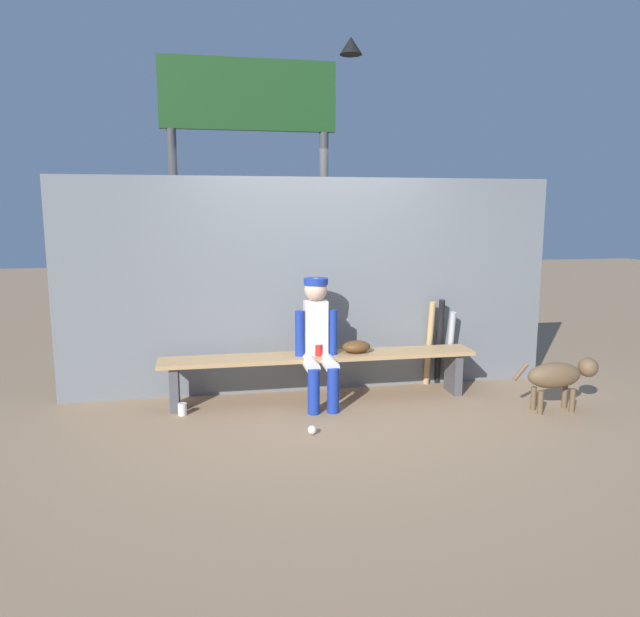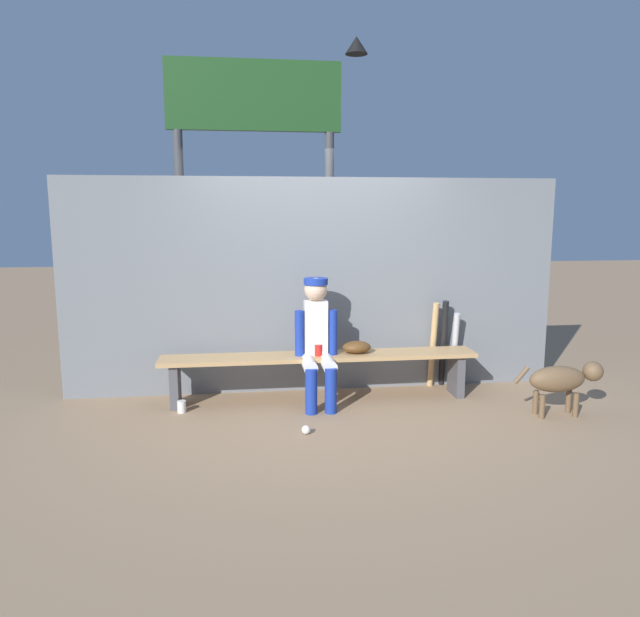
{
  "view_description": "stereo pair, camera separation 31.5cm",
  "coord_description": "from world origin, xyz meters",
  "px_view_note": "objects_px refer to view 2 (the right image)",
  "views": [
    {
      "loc": [
        -1.04,
        -5.49,
        1.83
      ],
      "look_at": [
        0.0,
        0.0,
        0.91
      ],
      "focal_mm": 33.31,
      "sensor_mm": 36.0,
      "label": 1
    },
    {
      "loc": [
        -0.73,
        -5.54,
        1.83
      ],
      "look_at": [
        0.0,
        0.0,
        0.91
      ],
      "focal_mm": 33.31,
      "sensor_mm": 36.0,
      "label": 2
    }
  ],
  "objects_px": {
    "dugout_bench": "(320,363)",
    "baseball_glove": "(357,347)",
    "bat_aluminum_silver": "(454,350)",
    "cup_on_bench": "(318,350)",
    "baseball": "(306,430)",
    "cup_on_ground": "(182,407)",
    "bat_wood_tan": "(433,345)",
    "dog": "(563,379)",
    "bat_aluminum_black": "(443,344)",
    "player_seated": "(317,337)",
    "scoreboard": "(261,144)"
  },
  "relations": [
    {
      "from": "player_seated",
      "to": "bat_aluminum_black",
      "type": "xyz_separation_m",
      "value": [
        1.38,
        0.39,
        -0.19
      ]
    },
    {
      "from": "dugout_bench",
      "to": "baseball",
      "type": "height_order",
      "value": "dugout_bench"
    },
    {
      "from": "baseball_glove",
      "to": "bat_wood_tan",
      "type": "distance_m",
      "value": 0.9
    },
    {
      "from": "dugout_bench",
      "to": "bat_wood_tan",
      "type": "xyz_separation_m",
      "value": [
        1.22,
        0.27,
        0.08
      ]
    },
    {
      "from": "player_seated",
      "to": "bat_aluminum_black",
      "type": "relative_size",
      "value": 1.3
    },
    {
      "from": "bat_aluminum_black",
      "to": "bat_aluminum_silver",
      "type": "height_order",
      "value": "bat_aluminum_black"
    },
    {
      "from": "bat_aluminum_silver",
      "to": "baseball",
      "type": "relative_size",
      "value": 10.83
    },
    {
      "from": "bat_aluminum_silver",
      "to": "dugout_bench",
      "type": "bearing_deg",
      "value": -170.15
    },
    {
      "from": "cup_on_bench",
      "to": "dog",
      "type": "xyz_separation_m",
      "value": [
        2.13,
        -0.67,
        -0.18
      ]
    },
    {
      "from": "bat_aluminum_silver",
      "to": "cup_on_bench",
      "type": "height_order",
      "value": "bat_aluminum_silver"
    },
    {
      "from": "cup_on_ground",
      "to": "bat_aluminum_silver",
      "type": "bearing_deg",
      "value": 9.19
    },
    {
      "from": "bat_wood_tan",
      "to": "dugout_bench",
      "type": "bearing_deg",
      "value": -167.44
    },
    {
      "from": "player_seated",
      "to": "bat_aluminum_silver",
      "type": "relative_size",
      "value": 1.5
    },
    {
      "from": "baseball_glove",
      "to": "cup_on_ground",
      "type": "bearing_deg",
      "value": -173.35
    },
    {
      "from": "bat_aluminum_silver",
      "to": "cup_on_ground",
      "type": "height_order",
      "value": "bat_aluminum_silver"
    },
    {
      "from": "baseball_glove",
      "to": "baseball",
      "type": "bearing_deg",
      "value": -124.06
    },
    {
      "from": "player_seated",
      "to": "cup_on_bench",
      "type": "xyz_separation_m",
      "value": [
        0.02,
        0.06,
        -0.14
      ]
    },
    {
      "from": "bat_aluminum_black",
      "to": "baseball",
      "type": "relative_size",
      "value": 12.56
    },
    {
      "from": "baseball_glove",
      "to": "scoreboard",
      "type": "distance_m",
      "value": 2.43
    },
    {
      "from": "bat_aluminum_black",
      "to": "cup_on_bench",
      "type": "relative_size",
      "value": 8.45
    },
    {
      "from": "baseball_glove",
      "to": "bat_aluminum_black",
      "type": "height_order",
      "value": "bat_aluminum_black"
    },
    {
      "from": "bat_aluminum_black",
      "to": "dog",
      "type": "xyz_separation_m",
      "value": [
        0.78,
        -1.0,
        -0.13
      ]
    },
    {
      "from": "cup_on_bench",
      "to": "scoreboard",
      "type": "height_order",
      "value": "scoreboard"
    },
    {
      "from": "dugout_bench",
      "to": "baseball_glove",
      "type": "relative_size",
      "value": 10.93
    },
    {
      "from": "baseball",
      "to": "dog",
      "type": "height_order",
      "value": "dog"
    },
    {
      "from": "dugout_bench",
      "to": "bat_aluminum_silver",
      "type": "height_order",
      "value": "bat_aluminum_silver"
    },
    {
      "from": "dugout_bench",
      "to": "cup_on_ground",
      "type": "distance_m",
      "value": 1.36
    },
    {
      "from": "dugout_bench",
      "to": "baseball",
      "type": "xyz_separation_m",
      "value": [
        -0.23,
        -0.88,
        -0.33
      ]
    },
    {
      "from": "baseball_glove",
      "to": "bat_aluminum_silver",
      "type": "height_order",
      "value": "bat_aluminum_silver"
    },
    {
      "from": "player_seated",
      "to": "bat_aluminum_silver",
      "type": "height_order",
      "value": "player_seated"
    },
    {
      "from": "baseball",
      "to": "bat_aluminum_silver",
      "type": "bearing_deg",
      "value": 33.89
    },
    {
      "from": "baseball_glove",
      "to": "bat_aluminum_silver",
      "type": "distance_m",
      "value": 1.12
    },
    {
      "from": "bat_aluminum_black",
      "to": "cup_on_bench",
      "type": "distance_m",
      "value": 1.4
    },
    {
      "from": "dugout_bench",
      "to": "dog",
      "type": "height_order",
      "value": "dog"
    },
    {
      "from": "baseball",
      "to": "cup_on_ground",
      "type": "bearing_deg",
      "value": 147.66
    },
    {
      "from": "dugout_bench",
      "to": "player_seated",
      "type": "distance_m",
      "value": 0.31
    },
    {
      "from": "player_seated",
      "to": "bat_aluminum_black",
      "type": "distance_m",
      "value": 1.45
    },
    {
      "from": "cup_on_bench",
      "to": "dugout_bench",
      "type": "bearing_deg",
      "value": 64.97
    },
    {
      "from": "bat_wood_tan",
      "to": "baseball",
      "type": "xyz_separation_m",
      "value": [
        -1.45,
        -1.15,
        -0.42
      ]
    },
    {
      "from": "bat_wood_tan",
      "to": "dog",
      "type": "distance_m",
      "value": 1.33
    },
    {
      "from": "bat_aluminum_black",
      "to": "bat_wood_tan",
      "type": "bearing_deg",
      "value": -173.93
    },
    {
      "from": "dog",
      "to": "scoreboard",
      "type": "bearing_deg",
      "value": 146.07
    },
    {
      "from": "baseball",
      "to": "baseball_glove",
      "type": "bearing_deg",
      "value": 55.94
    },
    {
      "from": "baseball_glove",
      "to": "dugout_bench",
      "type": "bearing_deg",
      "value": 180.0
    },
    {
      "from": "cup_on_ground",
      "to": "cup_on_bench",
      "type": "height_order",
      "value": "cup_on_bench"
    },
    {
      "from": "bat_aluminum_silver",
      "to": "baseball",
      "type": "distance_m",
      "value": 2.05
    },
    {
      "from": "cup_on_bench",
      "to": "bat_aluminum_silver",
      "type": "bearing_deg",
      "value": 11.53
    },
    {
      "from": "baseball",
      "to": "bat_wood_tan",
      "type": "bearing_deg",
      "value": 38.31
    },
    {
      "from": "dugout_bench",
      "to": "cup_on_bench",
      "type": "height_order",
      "value": "cup_on_bench"
    },
    {
      "from": "baseball",
      "to": "scoreboard",
      "type": "distance_m",
      "value": 3.17
    }
  ]
}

